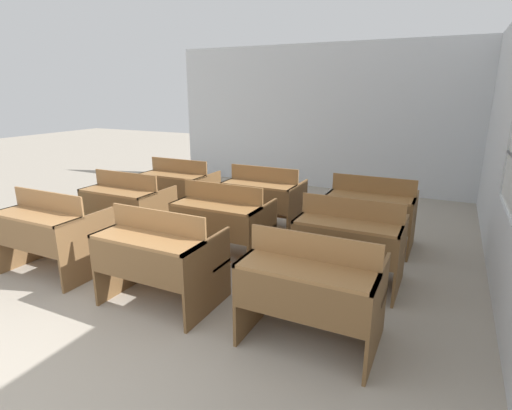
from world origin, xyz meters
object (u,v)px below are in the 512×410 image
object	(u,v)px
bench_second_right	(349,241)
bench_third_right	(371,212)
bench_front_left	(52,232)
bench_second_center	(223,221)
bench_second_left	(128,206)
bench_front_center	(160,257)
bench_third_center	(264,198)
bench_third_left	(180,188)
bench_front_right	(311,289)
schoolbag	(34,236)

from	to	relation	value
bench_second_right	bench_third_right	size ratio (longest dim) A/B	1.00
bench_front_left	bench_second_center	bearing A→B (deg)	37.20
bench_front_left	bench_second_left	xyz separation A→B (m)	(0.00, 1.19, 0.00)
bench_second_right	bench_front_center	bearing A→B (deg)	-141.79
bench_front_left	bench_third_center	distance (m)	2.83
bench_second_left	bench_third_left	world-z (taller)	same
bench_second_right	bench_third_left	size ratio (longest dim) A/B	1.00
bench_front_right	bench_third_center	size ratio (longest dim) A/B	1.00
bench_front_right	bench_second_right	distance (m)	1.19
bench_front_left	bench_second_left	distance (m)	1.19
bench_second_left	bench_second_center	world-z (taller)	same
bench_third_center	bench_third_right	bearing A→B (deg)	-0.05
bench_front_center	bench_second_right	world-z (taller)	same
bench_third_center	bench_front_center	bearing A→B (deg)	-89.55
bench_front_left	schoolbag	distance (m)	0.94
bench_third_left	bench_third_center	distance (m)	1.52
bench_third_left	bench_third_right	distance (m)	3.08
schoolbag	bench_second_left	bearing A→B (deg)	45.91
bench_second_center	bench_third_left	bearing A→B (deg)	141.91
bench_front_left	bench_front_right	size ratio (longest dim) A/B	1.00
bench_second_left	bench_front_right	bearing A→B (deg)	-21.17
bench_front_right	bench_second_right	bearing A→B (deg)	88.73
bench_second_right	bench_third_left	distance (m)	3.29
bench_front_right	bench_third_right	distance (m)	2.38
bench_second_left	bench_third_right	xyz separation A→B (m)	(3.09, 1.19, 0.00)
bench_second_right	bench_third_right	world-z (taller)	same
bench_third_left	schoolbag	xyz separation A→B (m)	(-0.84, -2.04, -0.30)
bench_second_left	bench_third_center	size ratio (longest dim) A/B	1.00
bench_front_left	schoolbag	xyz separation A→B (m)	(-0.83, 0.33, -0.30)
schoolbag	bench_front_left	bearing A→B (deg)	-21.48
bench_front_left	schoolbag	world-z (taller)	bench_front_left
bench_second_left	bench_third_left	distance (m)	1.18
bench_second_left	bench_third_right	size ratio (longest dim) A/B	1.00
bench_front_center	bench_second_left	world-z (taller)	same
schoolbag	bench_second_right	bearing A→B (deg)	12.41
bench_second_left	bench_second_center	size ratio (longest dim) A/B	1.00
bench_second_center	bench_second_right	bearing A→B (deg)	0.65
bench_front_right	bench_second_center	xyz separation A→B (m)	(-1.52, 1.17, 0.00)
bench_front_center	bench_third_left	bearing A→B (deg)	122.66
bench_front_right	bench_second_left	size ratio (longest dim) A/B	1.00
bench_front_center	bench_third_left	size ratio (longest dim) A/B	1.00
bench_second_right	bench_third_right	bearing A→B (deg)	89.77
bench_third_left	bench_third_center	xyz separation A→B (m)	(1.52, 0.01, 0.00)
bench_front_left	bench_front_right	bearing A→B (deg)	0.02
bench_second_right	bench_front_left	bearing A→B (deg)	-158.95
bench_front_left	bench_second_center	xyz separation A→B (m)	(1.54, 1.17, 0.00)
bench_second_center	schoolbag	bearing A→B (deg)	-160.41
bench_front_left	bench_second_right	distance (m)	3.31
bench_second_center	schoolbag	xyz separation A→B (m)	(-2.37, -0.84, -0.30)
bench_front_left	bench_third_center	size ratio (longest dim) A/B	1.00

